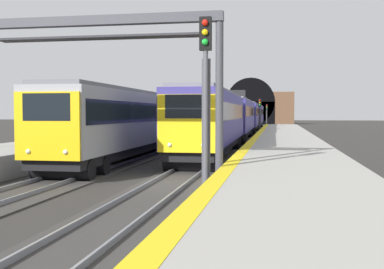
# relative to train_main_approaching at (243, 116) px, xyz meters

# --- Properties ---
(ground_plane) EXTENTS (320.00, 320.00, 0.00)m
(ground_plane) POSITION_rel_train_main_approaching_xyz_m (-39.91, 0.00, -2.41)
(ground_plane) COLOR #302D2B
(platform_right) EXTENTS (112.00, 4.71, 1.05)m
(platform_right) POSITION_rel_train_main_approaching_xyz_m (-39.91, -4.64, -1.89)
(platform_right) COLOR #9E9B93
(platform_right) RESTS_ON ground_plane
(platform_right_edge_strip) EXTENTS (112.00, 0.50, 0.01)m
(platform_right_edge_strip) POSITION_rel_train_main_approaching_xyz_m (-39.91, -2.53, -1.35)
(platform_right_edge_strip) COLOR yellow
(platform_right_edge_strip) RESTS_ON platform_right
(track_main_line) EXTENTS (160.00, 2.60, 0.21)m
(track_main_line) POSITION_rel_train_main_approaching_xyz_m (-39.91, 0.00, -2.37)
(track_main_line) COLOR #383533
(track_main_line) RESTS_ON ground_plane
(track_adjacent_line) EXTENTS (160.00, 3.14, 0.21)m
(track_adjacent_line) POSITION_rel_train_main_approaching_xyz_m (-39.91, 4.76, -2.37)
(track_adjacent_line) COLOR #383533
(track_adjacent_line) RESTS_ON ground_plane
(train_main_approaching) EXTENTS (74.16, 2.97, 5.12)m
(train_main_approaching) POSITION_rel_train_main_approaching_xyz_m (0.00, 0.00, 0.00)
(train_main_approaching) COLOR navy
(train_main_approaching) RESTS_ON ground_plane
(train_adjacent_platform) EXTENTS (39.20, 2.99, 5.06)m
(train_adjacent_platform) POSITION_rel_train_main_approaching_xyz_m (-21.29, 4.76, -0.01)
(train_adjacent_platform) COLOR gray
(train_adjacent_platform) RESTS_ON ground_plane
(railway_signal_near) EXTENTS (0.39, 0.38, 5.87)m
(railway_signal_near) POSITION_rel_train_main_approaching_xyz_m (-42.93, -1.86, 1.10)
(railway_signal_near) COLOR #4C4C54
(railway_signal_near) RESTS_ON ground_plane
(railway_signal_mid) EXTENTS (0.39, 0.38, 4.60)m
(railway_signal_mid) POSITION_rel_train_main_approaching_xyz_m (3.22, -1.86, 0.40)
(railway_signal_mid) COLOR #38383D
(railway_signal_mid) RESTS_ON ground_plane
(railway_signal_far) EXTENTS (0.39, 0.38, 4.56)m
(railway_signal_far) POSITION_rel_train_main_approaching_xyz_m (42.18, -1.86, 0.38)
(railway_signal_far) COLOR #38383D
(railway_signal_far) RESTS_ON ground_plane
(overhead_signal_gantry) EXTENTS (0.70, 9.20, 6.42)m
(overhead_signal_gantry) POSITION_rel_train_main_approaching_xyz_m (-41.12, 2.38, 2.53)
(overhead_signal_gantry) COLOR #3F3F47
(overhead_signal_gantry) RESTS_ON ground_plane
(tunnel_portal) EXTENTS (2.72, 20.74, 11.61)m
(tunnel_portal) POSITION_rel_train_main_approaching_xyz_m (58.83, 2.38, 1.53)
(tunnel_portal) COLOR brown
(tunnel_portal) RESTS_ON ground_plane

